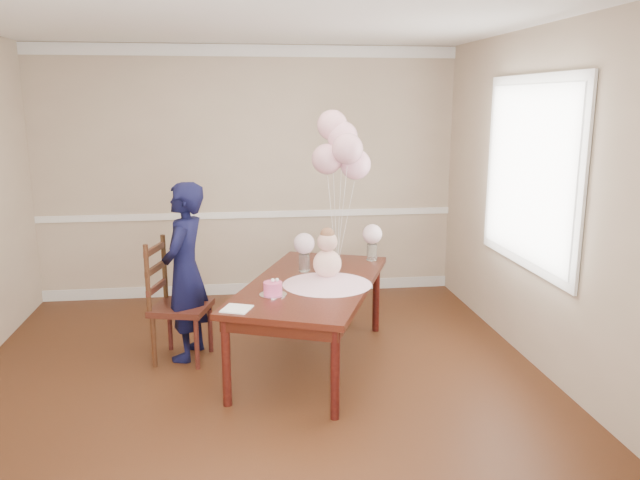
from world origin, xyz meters
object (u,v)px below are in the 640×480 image
Objects in this scene: dining_table_top at (312,284)px; birthday_cake at (273,288)px; dining_chair_seat at (181,308)px; woman at (185,272)px.

birthday_cake reaches higher than dining_table_top.
dining_table_top reaches higher than dining_chair_seat.
birthday_cake is 0.96m from dining_chair_seat.
woman is (0.04, 0.06, 0.29)m from dining_chair_seat.
birthday_cake is at bearing -21.66° from dining_chair_seat.
dining_chair_seat is (-1.06, 0.22, -0.23)m from dining_table_top.
dining_table_top is at bearing 3.21° from dining_chair_seat.
woman reaches higher than dining_chair_seat.
dining_chair_seat is at bearing -18.80° from woman.
dining_table_top is 13.33× the size of birthday_cake.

